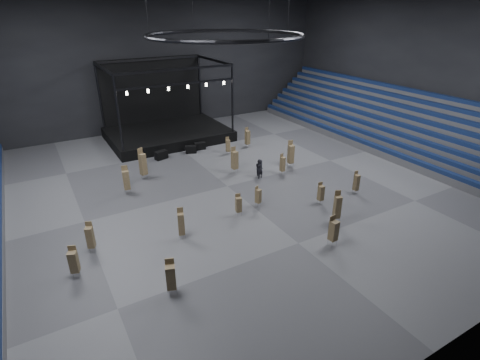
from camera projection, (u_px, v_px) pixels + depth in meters
floor at (227, 186)px, 34.42m from camera, size 50.00×50.00×0.00m
wall_back at (148, 59)px, 47.06m from camera, size 50.00×0.20×18.00m
wall_right at (423, 65)px, 41.91m from camera, size 0.20×42.00×18.00m
bleachers_right at (399, 130)px, 44.07m from camera, size 7.20×40.00×6.40m
stage at (166, 126)px, 46.53m from camera, size 14.00×10.00×9.20m
truss_ring at (225, 35)px, 28.89m from camera, size 12.30×12.30×5.15m
flight_case_left at (161, 155)px, 40.31m from camera, size 1.48×1.00×0.90m
flight_case_mid at (191, 149)px, 42.00m from camera, size 1.39×1.03×0.83m
flight_case_right at (200, 146)px, 43.00m from camera, size 1.30×0.76×0.82m
chair_stack_0 at (90, 237)px, 24.83m from camera, size 0.60×0.60×2.26m
chair_stack_1 at (228, 145)px, 41.34m from camera, size 0.46×0.46×1.99m
chair_stack_2 at (126, 179)px, 32.55m from camera, size 0.62×0.62×2.59m
chair_stack_3 at (143, 164)px, 35.28m from camera, size 0.70×0.70×3.06m
chair_stack_4 at (337, 206)px, 28.24m from camera, size 0.61×0.61×2.61m
chair_stack_5 at (247, 137)px, 43.33m from camera, size 0.52×0.52×2.37m
chair_stack_6 at (321, 193)px, 30.98m from camera, size 0.44×0.44×1.94m
chair_stack_7 at (283, 164)px, 36.40m from camera, size 0.47×0.47×2.13m
chair_stack_8 at (238, 204)px, 29.26m from camera, size 0.52×0.52×1.85m
chair_stack_9 at (181, 223)px, 26.24m from camera, size 0.55×0.55×2.42m
chair_stack_10 at (291, 154)px, 37.92m from camera, size 0.63×0.63×2.83m
chair_stack_11 at (171, 276)px, 21.10m from camera, size 0.68×0.68×2.34m
chair_stack_12 at (258, 196)px, 30.63m from camera, size 0.54×0.54×1.79m
chair_stack_13 at (334, 230)px, 25.51m from camera, size 0.57×0.57×2.26m
chair_stack_14 at (235, 160)px, 36.59m from camera, size 0.61×0.61×2.68m
chair_stack_15 at (356, 182)px, 32.65m from camera, size 0.41×0.41×2.13m
chair_stack_16 at (74, 261)px, 22.51m from camera, size 0.64×0.64×2.15m
man_center at (260, 169)px, 35.67m from camera, size 0.77×0.59×1.87m
crew_member at (259, 168)px, 36.10m from camera, size 0.76×0.92×1.74m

